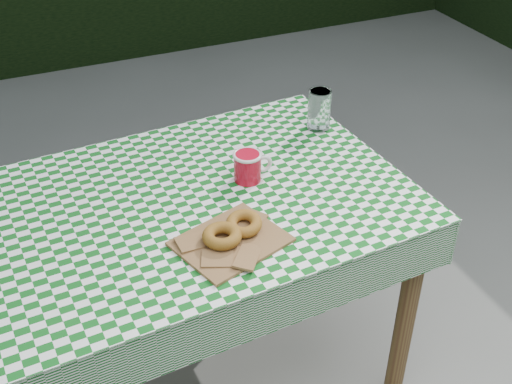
% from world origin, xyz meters
% --- Properties ---
extents(ground, '(60.00, 60.00, 0.00)m').
position_xyz_m(ground, '(0.00, 0.00, 0.00)').
color(ground, '#5A5A54').
rests_on(ground, ground).
extents(table, '(1.30, 0.91, 0.75)m').
position_xyz_m(table, '(-0.17, 0.07, 0.38)').
color(table, '#4F2F1B').
rests_on(table, ground).
extents(tablecloth, '(1.32, 0.93, 0.01)m').
position_xyz_m(tablecloth, '(-0.17, 0.07, 0.75)').
color(tablecloth, '#0D5617').
rests_on(tablecloth, table).
extents(paper_bag, '(0.32, 0.28, 0.01)m').
position_xyz_m(paper_bag, '(-0.12, -0.16, 0.76)').
color(paper_bag, olive).
rests_on(paper_bag, tablecloth).
extents(bagel_front, '(0.13, 0.13, 0.03)m').
position_xyz_m(bagel_front, '(-0.14, -0.16, 0.79)').
color(bagel_front, brown).
rests_on(bagel_front, paper_bag).
extents(bagel_back, '(0.13, 0.13, 0.03)m').
position_xyz_m(bagel_back, '(-0.07, -0.13, 0.79)').
color(bagel_back, '#8C5C1D').
rests_on(bagel_back, paper_bag).
extents(coffee_mug, '(0.17, 0.17, 0.09)m').
position_xyz_m(coffee_mug, '(0.03, 0.09, 0.80)').
color(coffee_mug, '#AA0B1E').
rests_on(coffee_mug, tablecloth).
extents(drinking_glass, '(0.10, 0.10, 0.14)m').
position_xyz_m(drinking_glass, '(0.37, 0.29, 0.82)').
color(drinking_glass, white).
rests_on(drinking_glass, tablecloth).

